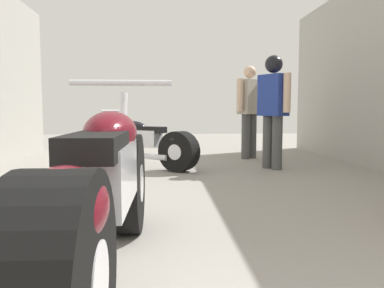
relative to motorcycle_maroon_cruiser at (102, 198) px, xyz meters
name	(u,v)px	position (x,y,z in m)	size (l,w,h in m)	color
ground_plane	(184,191)	(0.51, 2.15, -0.43)	(18.88, 18.88, 0.00)	gray
motorcycle_maroon_cruiser	(102,198)	(0.00, 0.00, 0.00)	(0.66, 2.24, 1.04)	black
motorcycle_black_naked	(145,144)	(0.02, 3.77, -0.09)	(1.60, 1.24, 0.85)	black
mechanic_in_blue	(249,106)	(1.78, 4.77, 0.47)	(0.54, 0.51, 1.60)	#4C4C4C
mechanic_with_helmet	(273,101)	(1.85, 3.56, 0.53)	(0.40, 0.60, 1.61)	#4C4C4C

